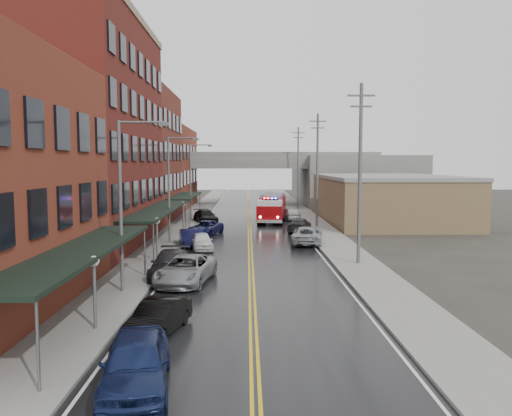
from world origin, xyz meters
name	(u,v)px	position (x,y,z in m)	size (l,w,h in m)	color
ground	(254,349)	(0.00, 0.00, 0.00)	(220.00, 220.00, 0.00)	#2D2B26
road	(250,234)	(0.00, 30.00, 0.01)	(11.00, 160.00, 0.02)	black
sidewalk_left	(174,233)	(-7.30, 30.00, 0.07)	(3.00, 160.00, 0.15)	slate
sidewalk_right	(325,233)	(7.30, 30.00, 0.07)	(3.00, 160.00, 0.15)	slate
curb_left	(191,233)	(-5.65, 30.00, 0.07)	(0.30, 160.00, 0.15)	gray
curb_right	(308,233)	(5.65, 30.00, 0.07)	(0.30, 160.00, 0.15)	gray
brick_building_b	(85,136)	(-13.30, 23.00, 9.00)	(9.00, 20.00, 18.00)	#5A1D17
brick_building_c	(134,157)	(-13.30, 40.50, 7.50)	(9.00, 15.00, 15.00)	maroon
brick_building_far	(161,169)	(-13.30, 58.00, 6.00)	(9.00, 20.00, 12.00)	maroon
tan_building	(386,200)	(16.00, 40.00, 2.50)	(14.00, 22.00, 5.00)	olive
right_far_block	(350,179)	(18.00, 70.00, 4.00)	(18.00, 30.00, 8.00)	slate
awning_0	(83,251)	(-7.49, 4.00, 2.99)	(2.60, 16.00, 3.09)	black
awning_1	(159,210)	(-7.49, 23.00, 2.99)	(2.60, 18.00, 3.09)	black
awning_2	(185,196)	(-7.49, 40.50, 2.99)	(2.60, 13.00, 3.09)	black
globe_lamp_0	(94,276)	(-6.40, 2.00, 2.31)	(0.44, 0.44, 3.12)	#59595B
globe_lamp_1	(157,229)	(-6.40, 16.00, 2.31)	(0.44, 0.44, 3.12)	#59595B
globe_lamp_2	(183,210)	(-6.40, 30.00, 2.31)	(0.44, 0.44, 3.12)	#59595B
street_lamp_0	(125,195)	(-6.55, 8.00, 5.19)	(2.64, 0.22, 9.00)	#59595B
street_lamp_1	(172,183)	(-6.55, 24.00, 5.19)	(2.64, 0.22, 9.00)	#59595B
street_lamp_2	(193,177)	(-6.55, 40.00, 5.19)	(2.64, 0.22, 9.00)	#59595B
utility_pole_0	(360,171)	(7.20, 15.00, 6.31)	(1.80, 0.24, 12.00)	#59595B
utility_pole_1	(317,168)	(7.20, 35.00, 6.31)	(1.80, 0.24, 12.00)	#59595B
utility_pole_2	(298,167)	(7.20, 55.00, 6.31)	(1.80, 0.24, 12.00)	#59595B
overpass	(249,168)	(0.00, 62.00, 5.99)	(40.00, 10.00, 7.50)	slate
fire_truck	(272,207)	(2.63, 39.56, 1.73)	(4.37, 9.04, 3.20)	#8E060A
parked_car_left_0	(136,363)	(-3.60, -3.23, 0.84)	(1.98, 4.91, 1.67)	#121D46
parked_car_left_1	(158,317)	(-3.81, 1.72, 0.67)	(1.43, 4.09, 1.35)	black
parked_car_left_2	(186,270)	(-3.74, 10.20, 0.78)	(2.58, 5.59, 1.55)	gray
parked_car_left_3	(170,264)	(-4.85, 11.72, 0.77)	(2.17, 5.34, 1.55)	black
parked_car_left_4	(202,241)	(-3.83, 21.20, 0.68)	(1.60, 3.97, 1.35)	white
parked_car_left_5	(189,238)	(-5.00, 22.83, 0.68)	(1.44, 4.12, 1.36)	black
parked_car_left_6	(205,228)	(-4.24, 29.27, 0.67)	(2.24, 4.86, 1.35)	#121646
parked_car_left_7	(206,217)	(-5.00, 38.92, 0.73)	(2.05, 5.04, 1.46)	black
parked_car_right_0	(307,235)	(4.81, 23.80, 0.75)	(2.50, 5.41, 1.50)	#93979A
parked_car_right_1	(300,225)	(4.96, 31.20, 0.69)	(1.93, 4.74, 1.38)	#242427
parked_car_right_2	(291,214)	(5.00, 41.80, 0.76)	(1.79, 4.46, 1.52)	silver
parked_car_right_3	(276,209)	(3.60, 47.80, 0.75)	(1.59, 4.55, 1.50)	black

